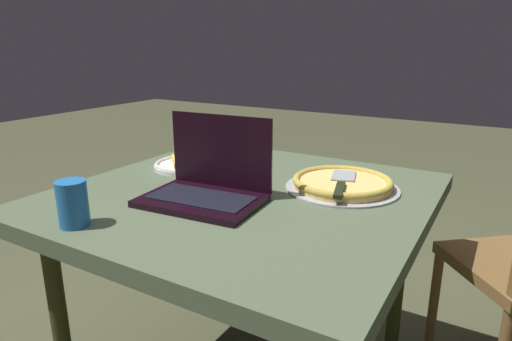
{
  "coord_description": "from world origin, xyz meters",
  "views": [
    {
      "loc": [
        -1.05,
        -0.66,
        1.16
      ],
      "look_at": [
        0.06,
        -0.0,
        0.78
      ],
      "focal_mm": 30.74,
      "sensor_mm": 36.0,
      "label": 1
    }
  ],
  "objects": [
    {
      "name": "laptop",
      "position": [
        -0.11,
        0.05,
        0.78
      ],
      "size": [
        0.25,
        0.34,
        0.23
      ],
      "color": "black",
      "rests_on": "dining_table"
    },
    {
      "name": "pizza_tray",
      "position": [
        0.17,
        -0.25,
        0.75
      ],
      "size": [
        0.34,
        0.34,
        0.04
      ],
      "color": "#A0A2A8",
      "rests_on": "dining_table"
    },
    {
      "name": "drink_cup",
      "position": [
        -0.43,
        0.22,
        0.79
      ],
      "size": [
        0.07,
        0.07,
        0.11
      ],
      "color": "#2268B4",
      "rests_on": "dining_table"
    },
    {
      "name": "dining_table",
      "position": [
        0.0,
        0.0,
        0.67
      ],
      "size": [
        1.02,
        1.03,
        0.73
      ],
      "color": "#4A583F",
      "rests_on": "ground_plane"
    },
    {
      "name": "pizza_plate",
      "position": [
        0.11,
        0.31,
        0.75
      ],
      "size": [
        0.23,
        0.23,
        0.04
      ],
      "color": "white",
      "rests_on": "dining_table"
    },
    {
      "name": "table_knife",
      "position": [
        0.36,
        0.21,
        0.74
      ],
      "size": [
        0.04,
        0.21,
        0.01
      ],
      "color": "#B9B2CB",
      "rests_on": "dining_table"
    }
  ]
}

